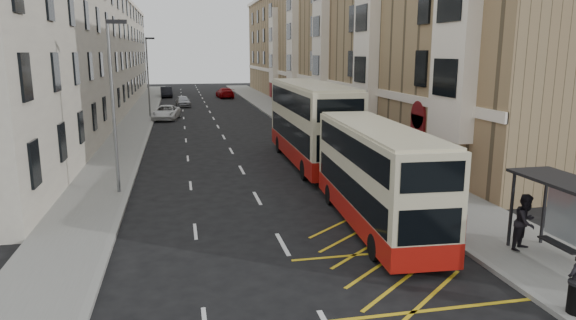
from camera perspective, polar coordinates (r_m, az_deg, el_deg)
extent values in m
plane|color=black|center=(14.96, 2.52, -14.79)|extent=(200.00, 200.00, 0.00)
cube|color=slate|center=(44.91, 2.85, 3.41)|extent=(4.00, 120.00, 0.15)
cube|color=slate|center=(43.63, -17.26, 2.64)|extent=(3.00, 120.00, 0.15)
cube|color=gray|center=(44.44, 0.35, 3.34)|extent=(0.25, 120.00, 0.15)
cube|color=gray|center=(43.51, -15.30, 2.73)|extent=(0.25, 120.00, 0.15)
cube|color=#8E7652|center=(61.26, 5.62, 12.61)|extent=(10.00, 79.00, 15.00)
cube|color=white|center=(59.99, 0.90, 9.34)|extent=(0.18, 79.00, 0.50)
cube|color=white|center=(26.39, 18.13, 13.05)|extent=(0.80, 3.20, 10.00)
cube|color=white|center=(37.29, 8.71, 13.00)|extent=(0.80, 3.20, 10.00)
cube|color=white|center=(48.71, 3.63, 12.83)|extent=(0.80, 3.20, 10.00)
cube|color=white|center=(60.35, 0.50, 12.68)|extent=(0.80, 3.20, 10.00)
cube|color=white|center=(72.12, -1.61, 12.55)|extent=(0.80, 3.20, 10.00)
cube|color=#600D10|center=(30.47, 14.18, 2.08)|extent=(0.20, 1.60, 3.00)
cube|color=#600D10|center=(41.45, 6.91, 4.89)|extent=(0.20, 1.60, 3.00)
cube|color=#600D10|center=(52.88, 2.70, 6.48)|extent=(0.20, 1.60, 3.00)
cube|color=#600D10|center=(64.52, -0.02, 7.48)|extent=(0.20, 1.60, 3.00)
cube|color=#600D10|center=(76.27, -1.91, 8.16)|extent=(0.20, 1.60, 3.00)
cube|color=beige|center=(59.29, -22.22, 10.86)|extent=(9.00, 79.00, 13.00)
cube|color=black|center=(19.17, 23.57, -5.06)|extent=(0.08, 0.08, 2.60)
cube|color=black|center=(19.93, 26.58, -4.70)|extent=(0.08, 0.08, 2.60)
cube|color=black|center=(17.80, 29.13, -2.34)|extent=(1.65, 4.25, 0.10)
cube|color=black|center=(18.99, 27.84, -8.31)|extent=(0.35, 1.60, 0.06)
cylinder|color=#B00E1C|center=(19.18, 19.11, -7.21)|extent=(0.06, 0.06, 1.00)
cylinder|color=#B00E1C|center=(21.88, 14.76, -4.59)|extent=(0.06, 0.06, 1.00)
cylinder|color=#B00E1C|center=(24.71, 11.40, -2.53)|extent=(0.06, 0.06, 1.00)
cube|color=#B00E1C|center=(21.75, 14.82, -3.37)|extent=(0.05, 6.50, 0.06)
cube|color=#B00E1C|center=(21.86, 14.76, -4.46)|extent=(0.05, 6.50, 0.06)
cylinder|color=slate|center=(25.24, -18.85, 5.45)|extent=(0.16, 0.16, 8.00)
cube|color=black|center=(25.09, -18.53, 14.37)|extent=(0.90, 0.18, 0.18)
cylinder|color=slate|center=(55.07, -15.29, 8.85)|extent=(0.16, 0.16, 8.00)
cube|color=black|center=(55.00, -15.10, 12.92)|extent=(0.90, 0.18, 0.18)
cube|color=beige|center=(19.98, 9.75, -1.59)|extent=(2.84, 10.10, 3.58)
cube|color=#9E120C|center=(20.34, 9.61, -5.39)|extent=(2.87, 10.13, 0.82)
cube|color=black|center=(20.08, 9.71, -2.79)|extent=(2.83, 9.30, 1.00)
cube|color=black|center=(19.75, 9.86, 1.55)|extent=(2.83, 9.30, 0.91)
cube|color=beige|center=(19.63, 9.94, 3.60)|extent=(2.73, 9.69, 0.11)
cube|color=black|center=(24.71, 6.11, 0.20)|extent=(1.93, 0.18, 1.18)
cube|color=black|center=(24.40, 6.21, 4.48)|extent=(1.59, 0.16, 0.41)
cube|color=black|center=(15.63, 15.45, -7.17)|extent=(1.93, 0.18, 1.09)
cylinder|color=black|center=(23.09, 4.70, -3.86)|extent=(0.31, 0.92, 0.91)
cylinder|color=black|center=(23.64, 9.55, -3.61)|extent=(0.31, 0.92, 0.91)
cylinder|color=black|center=(17.26, 9.64, -9.54)|extent=(0.31, 0.92, 0.91)
cylinder|color=black|center=(17.99, 15.94, -8.95)|extent=(0.31, 0.92, 0.91)
cube|color=beige|center=(30.99, 2.57, 4.25)|extent=(3.01, 12.28, 4.39)
cube|color=#9E120C|center=(31.26, 2.54, 1.17)|extent=(3.04, 12.32, 1.00)
cube|color=black|center=(31.07, 2.56, 3.29)|extent=(3.04, 11.30, 1.22)
cube|color=black|center=(30.84, 2.59, 6.76)|extent=(3.04, 11.30, 1.11)
cube|color=beige|center=(30.77, 2.61, 8.39)|extent=(2.89, 11.79, 0.13)
cube|color=black|center=(36.96, 0.36, 4.77)|extent=(2.36, 0.13, 1.45)
cube|color=black|center=(36.74, 0.36, 8.30)|extent=(1.95, 0.13, 0.50)
cube|color=black|center=(25.25, 5.77, 1.36)|extent=(2.36, 0.13, 1.33)
cylinder|color=black|center=(34.84, -0.97, 1.74)|extent=(0.33, 1.12, 1.11)
cylinder|color=black|center=(35.36, 3.05, 1.88)|extent=(0.33, 1.12, 1.11)
cylinder|color=black|center=(27.32, 1.87, -1.11)|extent=(0.33, 1.12, 1.11)
cylinder|color=black|center=(27.97, 6.90, -0.89)|extent=(0.33, 1.12, 1.11)
imported|color=black|center=(15.41, 29.38, -11.67)|extent=(0.68, 0.55, 1.61)
imported|color=black|center=(19.11, 24.89, -6.27)|extent=(1.17, 1.09, 1.93)
imported|color=black|center=(21.95, 14.86, -3.38)|extent=(1.12, 0.55, 1.85)
imported|color=white|center=(53.41, -13.40, 5.16)|extent=(3.11, 5.43, 1.42)
imported|color=#A8A9AF|center=(65.76, -11.59, 6.44)|extent=(2.02, 4.19, 1.38)
imported|color=black|center=(79.95, -13.37, 7.36)|extent=(1.90, 4.80, 1.55)
imported|color=#920206|center=(77.32, -7.02, 7.43)|extent=(2.57, 5.39, 1.52)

